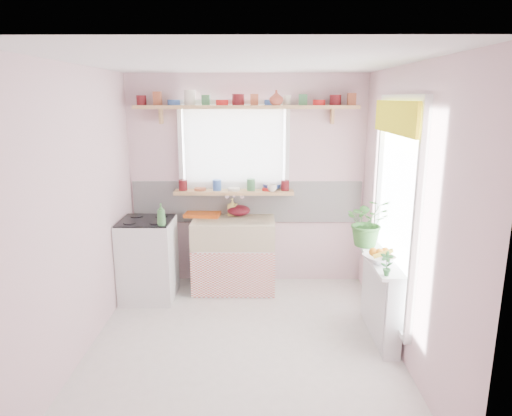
{
  "coord_description": "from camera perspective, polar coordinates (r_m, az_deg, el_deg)",
  "views": [
    {
      "loc": [
        0.15,
        -3.78,
        2.22
      ],
      "look_at": [
        0.12,
        0.55,
        1.17
      ],
      "focal_mm": 32.0,
      "sensor_mm": 36.0,
      "label": 1
    }
  ],
  "objects": [
    {
      "name": "shelf_crockery",
      "position": [
        5.25,
        -1.22,
        13.33
      ],
      "size": [
        2.47,
        0.11,
        0.12
      ],
      "color": "#590F14",
      "rests_on": "pine_shelf"
    },
    {
      "name": "herb_pot",
      "position": [
        3.97,
        16.01,
        -6.72
      ],
      "size": [
        0.13,
        0.11,
        0.21
      ],
      "primitive_type": "imported",
      "rotation": [
        0.0,
        0.0,
        -0.36
      ],
      "color": "#2C6E32",
      "rests_on": "radiator_ledge"
    },
    {
      "name": "cooker_bottle",
      "position": [
        4.87,
        -11.78,
        -0.8
      ],
      "size": [
        0.1,
        0.1,
        0.23
      ],
      "primitive_type": "imported",
      "rotation": [
        0.0,
        0.0,
        0.08
      ],
      "color": "#458B47",
      "rests_on": "cooker"
    },
    {
      "name": "colander",
      "position": [
        5.45,
        -2.18,
        -0.29
      ],
      "size": [
        0.36,
        0.36,
        0.13
      ],
      "primitive_type": "ellipsoid",
      "rotation": [
        0.0,
        0.0,
        -0.36
      ],
      "color": "#520E19",
      "rests_on": "sink_unit"
    },
    {
      "name": "sill_crockery",
      "position": [
        5.37,
        -2.96,
        2.79
      ],
      "size": [
        1.35,
        0.11,
        0.12
      ],
      "color": "#590F14",
      "rests_on": "windowsill"
    },
    {
      "name": "room",
      "position": [
        4.75,
        6.62,
        3.19
      ],
      "size": [
        3.2,
        3.2,
        3.2
      ],
      "color": "silver",
      "rests_on": "ground"
    },
    {
      "name": "dish_tray",
      "position": [
        5.49,
        -6.63,
        -0.71
      ],
      "size": [
        0.44,
        0.35,
        0.04
      ],
      "primitive_type": "cube",
      "rotation": [
        0.0,
        0.0,
        -0.1
      ],
      "color": "#DD5813",
      "rests_on": "sink_unit"
    },
    {
      "name": "sill_cup",
      "position": [
        5.3,
        2.02,
        2.53
      ],
      "size": [
        0.12,
        0.12,
        0.08
      ],
      "primitive_type": "imported",
      "rotation": [
        0.0,
        0.0,
        -0.13
      ],
      "color": "white",
      "rests_on": "windowsill"
    },
    {
      "name": "radiator_ledge",
      "position": [
        4.53,
        15.36,
        -10.67
      ],
      "size": [
        0.22,
        0.95,
        0.78
      ],
      "color": "white",
      "rests_on": "ground"
    },
    {
      "name": "jade_plant",
      "position": [
        4.67,
        13.83,
        -1.67
      ],
      "size": [
        0.45,
        0.39,
        0.5
      ],
      "primitive_type": "imported",
      "rotation": [
        0.0,
        0.0,
        -0.0
      ],
      "color": "#37712D",
      "rests_on": "radiator_ledge"
    },
    {
      "name": "windowsill",
      "position": [
        5.38,
        -2.76,
        2.0
      ],
      "size": [
        1.4,
        0.22,
        0.04
      ],
      "primitive_type": "cube",
      "color": "tan",
      "rests_on": "room"
    },
    {
      "name": "sill_bowl",
      "position": [
        5.42,
        1.98,
        2.67
      ],
      "size": [
        0.26,
        0.26,
        0.07
      ],
      "primitive_type": "imported",
      "rotation": [
        0.0,
        0.0,
        -0.28
      ],
      "color": "#314C9F",
      "rests_on": "windowsill"
    },
    {
      "name": "shelf_vase",
      "position": [
        5.19,
        2.56,
        13.61
      ],
      "size": [
        0.17,
        0.17,
        0.16
      ],
      "primitive_type": "imported",
      "rotation": [
        0.0,
        0.0,
        -0.13
      ],
      "color": "#A54633",
      "rests_on": "pine_shelf"
    },
    {
      "name": "fruit_bowl",
      "position": [
        4.29,
        15.13,
        -6.14
      ],
      "size": [
        0.35,
        0.35,
        0.07
      ],
      "primitive_type": "imported",
      "rotation": [
        0.0,
        0.0,
        0.38
      ],
      "color": "silver",
      "rests_on": "radiator_ledge"
    },
    {
      "name": "sink_unit",
      "position": [
        5.39,
        -2.79,
        -5.79
      ],
      "size": [
        0.95,
        0.65,
        1.11
      ],
      "color": "white",
      "rests_on": "ground"
    },
    {
      "name": "fruit",
      "position": [
        4.27,
        15.23,
        -5.37
      ],
      "size": [
        0.2,
        0.14,
        0.1
      ],
      "color": "orange",
      "rests_on": "fruit_bowl"
    },
    {
      "name": "cooker",
      "position": [
        5.29,
        -13.32,
        -6.2
      ],
      "size": [
        0.58,
        0.58,
        0.93
      ],
      "color": "white",
      "rests_on": "ground"
    },
    {
      "name": "pine_shelf",
      "position": [
        5.25,
        -1.22,
        12.51
      ],
      "size": [
        2.52,
        0.24,
        0.04
      ],
      "primitive_type": "cube",
      "color": "tan",
      "rests_on": "room"
    },
    {
      "name": "soap_bottle_sink",
      "position": [
        5.44,
        -2.96,
        0.13
      ],
      "size": [
        0.12,
        0.12,
        0.21
      ],
      "primitive_type": "imported",
      "rotation": [
        0.0,
        0.0,
        -0.29
      ],
      "color": "#D7C55F",
      "rests_on": "sink_unit"
    }
  ]
}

